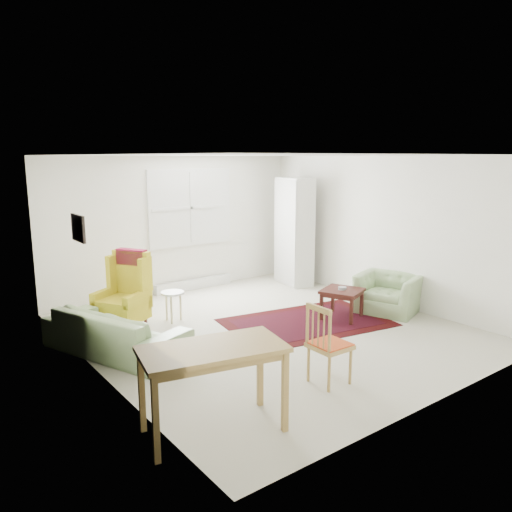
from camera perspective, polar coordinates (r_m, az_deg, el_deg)
room at (r=7.21m, az=0.55°, el=1.52°), size 5.04×5.54×2.51m
rug at (r=7.69m, az=5.83°, el=-7.50°), size 2.64×1.94×0.02m
sofa at (r=6.65m, az=-15.81°, el=-7.39°), size 1.42×2.12×0.80m
armchair at (r=8.36m, az=14.91°, el=-3.72°), size 1.10×1.17×0.74m
wingback_chair at (r=7.59m, az=-15.16°, el=-3.75°), size 0.92×0.91×1.12m
coffee_table at (r=7.89m, az=9.77°, el=-5.41°), size 0.75×0.75×0.47m
stool at (r=7.75m, az=-9.49°, el=-5.69°), size 0.40×0.40×0.47m
cabinet at (r=9.79m, az=4.42°, el=2.79°), size 0.58×0.90×2.08m
desk at (r=4.69m, az=-4.90°, el=-14.95°), size 1.40×0.91×0.82m
desk_chair at (r=5.62m, az=8.45°, el=-9.87°), size 0.41×0.41×0.92m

